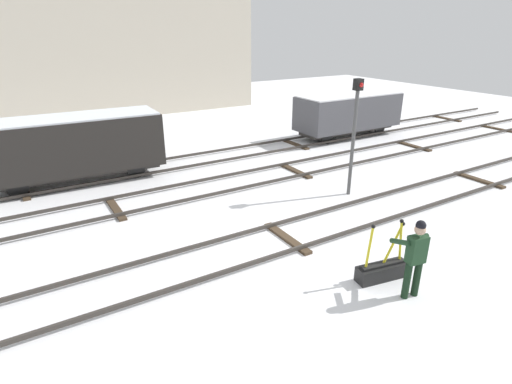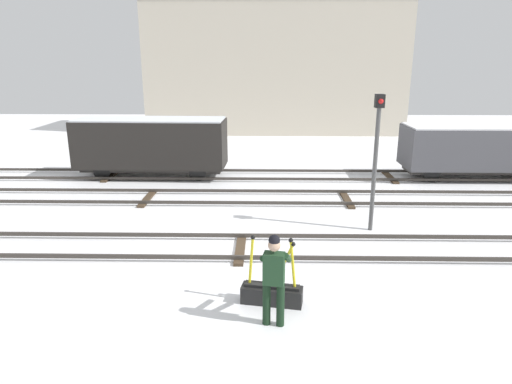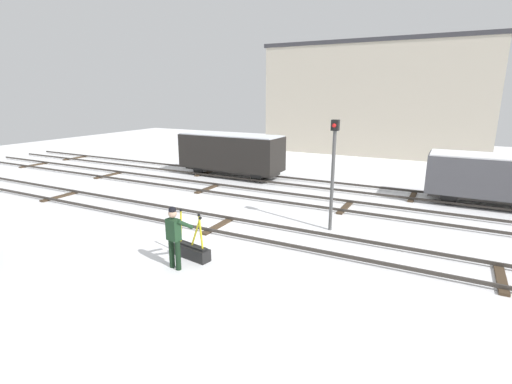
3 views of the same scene
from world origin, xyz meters
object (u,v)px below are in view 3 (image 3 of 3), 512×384
at_px(switch_lever_frame, 192,250).
at_px(rail_worker, 174,234).
at_px(freight_car_back_track, 231,153).
at_px(signal_post, 333,164).
at_px(freight_car_far_end, 500,178).

height_order(switch_lever_frame, rail_worker, rail_worker).
height_order(rail_worker, freight_car_back_track, freight_car_back_track).
relative_size(switch_lever_frame, signal_post, 0.37).
bearing_deg(rail_worker, signal_post, 69.60).
bearing_deg(freight_car_far_end, switch_lever_frame, -129.63).
xyz_separation_m(switch_lever_frame, freight_car_far_end, (8.41, 10.25, 1.04)).
xyz_separation_m(signal_post, freight_car_back_track, (-7.77, 6.03, -0.97)).
relative_size(rail_worker, freight_car_far_end, 0.32).
xyz_separation_m(freight_car_far_end, freight_car_back_track, (-13.26, -0.00, 0.12)).
relative_size(switch_lever_frame, rail_worker, 0.81).
height_order(signal_post, freight_car_back_track, signal_post).
bearing_deg(freight_car_back_track, switch_lever_frame, -62.84).
bearing_deg(rail_worker, switch_lever_frame, 101.26).
bearing_deg(freight_car_far_end, rail_worker, -127.60).
xyz_separation_m(switch_lever_frame, signal_post, (2.92, 4.21, 2.13)).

